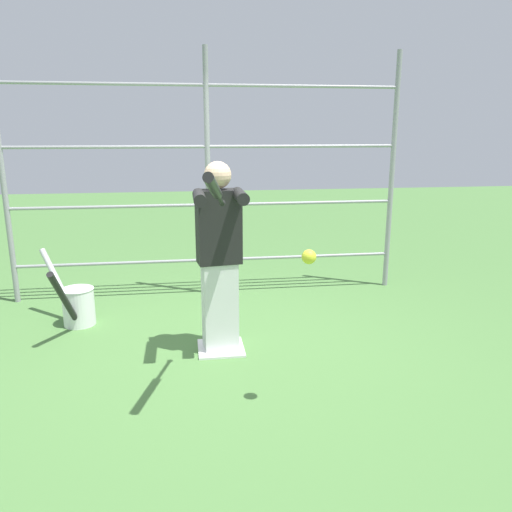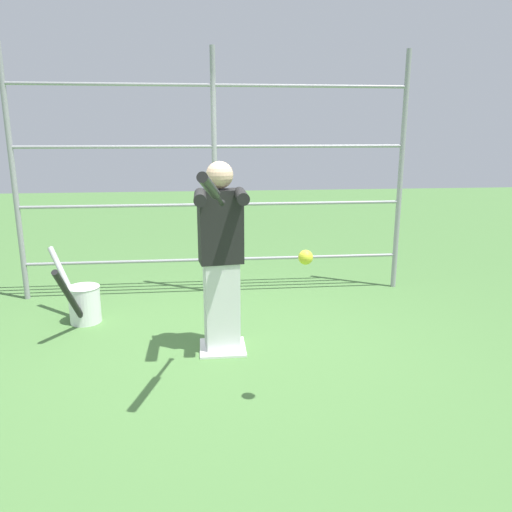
# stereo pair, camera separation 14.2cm
# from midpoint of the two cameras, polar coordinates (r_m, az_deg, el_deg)

# --- Properties ---
(ground_plane) EXTENTS (24.00, 24.00, 0.00)m
(ground_plane) POSITION_cam_midpoint_polar(r_m,az_deg,el_deg) (4.51, -2.92, -10.52)
(ground_plane) COLOR #4C7A3D
(home_plate) EXTENTS (0.40, 0.40, 0.02)m
(home_plate) POSITION_cam_midpoint_polar(r_m,az_deg,el_deg) (4.50, -2.92, -10.40)
(home_plate) COLOR white
(home_plate) RESTS_ON ground
(fence_backstop) EXTENTS (4.42, 0.06, 2.76)m
(fence_backstop) POSITION_cam_midpoint_polar(r_m,az_deg,el_deg) (5.72, -4.02, 9.11)
(fence_backstop) COLOR #939399
(fence_backstop) RESTS_ON ground
(batter) EXTENTS (0.42, 0.59, 1.64)m
(batter) POSITION_cam_midpoint_polar(r_m,az_deg,el_deg) (4.20, -3.06, 0.45)
(batter) COLOR silver
(batter) RESTS_ON ground
(baseball_bat_swinging) EXTENTS (0.20, 0.87, 0.32)m
(baseball_bat_swinging) POSITION_cam_midpoint_polar(r_m,az_deg,el_deg) (3.16, -3.86, 7.66)
(baseball_bat_swinging) COLOR black
(softball_in_flight) EXTENTS (0.10, 0.10, 0.10)m
(softball_in_flight) POSITION_cam_midpoint_polar(r_m,az_deg,el_deg) (3.22, 6.95, -0.16)
(softball_in_flight) COLOR yellow
(bat_bucket) EXTENTS (0.61, 1.12, 0.72)m
(bat_bucket) POSITION_cam_midpoint_polar(r_m,az_deg,el_deg) (5.27, -18.50, -5.01)
(bat_bucket) COLOR white
(bat_bucket) RESTS_ON ground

